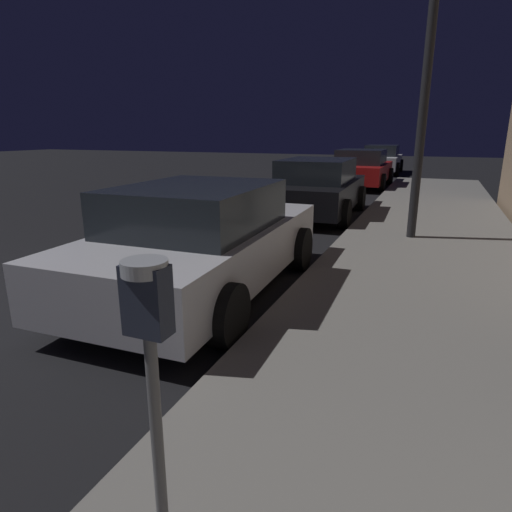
{
  "coord_description": "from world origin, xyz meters",
  "views": [
    {
      "loc": [
        5.59,
        -2.29,
        2.05
      ],
      "look_at": [
        4.25,
        0.97,
        1.05
      ],
      "focal_mm": 30.52,
      "sensor_mm": 36.0,
      "label": 1
    }
  ],
  "objects": [
    {
      "name": "parking_meter",
      "position": [
        4.55,
        -0.93,
        1.22
      ],
      "size": [
        0.19,
        0.19,
        1.42
      ],
      "color": "#59595B",
      "rests_on": "sidewalk"
    },
    {
      "name": "street_lamp",
      "position": [
        5.25,
        6.25,
        3.62
      ],
      "size": [
        0.44,
        0.44,
        5.21
      ],
      "color": "black",
      "rests_on": "sidewalk"
    },
    {
      "name": "car_black",
      "position": [
        2.85,
        8.38,
        0.72
      ],
      "size": [
        2.14,
        4.11,
        1.43
      ],
      "color": "black",
      "rests_on": "ground"
    },
    {
      "name": "car_white",
      "position": [
        2.85,
        21.49,
        0.7
      ],
      "size": [
        2.02,
        4.27,
        1.43
      ],
      "color": "silver",
      "rests_on": "ground"
    },
    {
      "name": "car_red",
      "position": [
        2.85,
        15.08,
        0.7
      ],
      "size": [
        2.14,
        4.37,
        1.43
      ],
      "color": "maroon",
      "rests_on": "ground"
    },
    {
      "name": "sidewalk",
      "position": [
        5.6,
        0.0,
        0.07
      ],
      "size": [
        3.2,
        36.0,
        0.15
      ],
      "primitive_type": "cube",
      "color": "slate",
      "rests_on": "ground"
    },
    {
      "name": "car_silver",
      "position": [
        2.85,
        2.52,
        0.71
      ],
      "size": [
        2.22,
        4.4,
        1.43
      ],
      "color": "#B7B7BF",
      "rests_on": "ground"
    }
  ]
}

